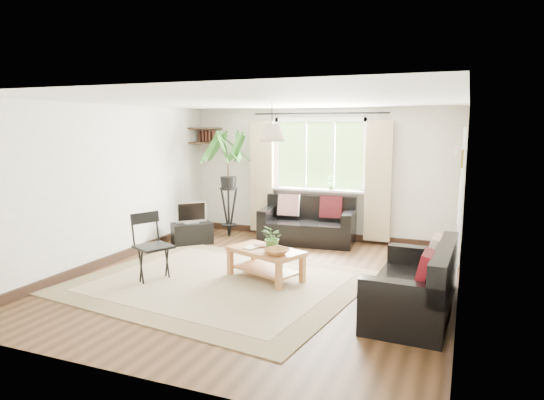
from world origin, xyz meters
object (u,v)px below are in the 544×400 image
at_px(sofa_back, 307,221).
at_px(palm_stand, 229,184).
at_px(tv_stand, 192,233).
at_px(folding_chair, 154,248).
at_px(sofa_right, 412,281).
at_px(coffee_table, 265,264).

height_order(sofa_back, palm_stand, palm_stand).
xyz_separation_m(tv_stand, folding_chair, (0.63, -2.00, 0.27)).
height_order(sofa_back, sofa_right, sofa_back).
height_order(sofa_right, folding_chair, folding_chair).
bearing_deg(sofa_right, tv_stand, -113.01).
distance_m(tv_stand, palm_stand, 1.17).
xyz_separation_m(coffee_table, palm_stand, (-1.64, 2.13, 0.79)).
distance_m(sofa_right, palm_stand, 4.56).
bearing_deg(sofa_back, palm_stand, 177.16).
bearing_deg(sofa_back, sofa_right, -58.10).
bearing_deg(folding_chair, sofa_right, -62.88).
bearing_deg(sofa_right, folding_chair, -85.88).
height_order(sofa_right, coffee_table, sofa_right).
relative_size(sofa_right, tv_stand, 2.38).
xyz_separation_m(sofa_right, folding_chair, (-3.36, -0.09, 0.07)).
bearing_deg(palm_stand, tv_stand, -114.48).
xyz_separation_m(sofa_back, coffee_table, (0.11, -2.20, -0.18)).
distance_m(coffee_table, tv_stand, 2.41).
relative_size(sofa_right, folding_chair, 1.79).
distance_m(sofa_back, coffee_table, 2.21).
bearing_deg(tv_stand, folding_chair, -116.94).
relative_size(palm_stand, folding_chair, 2.19).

